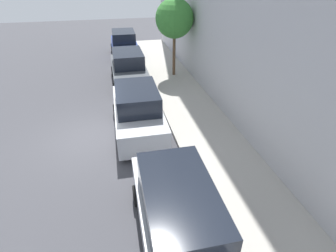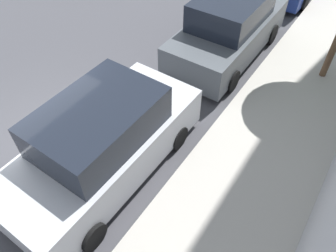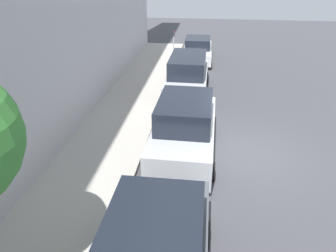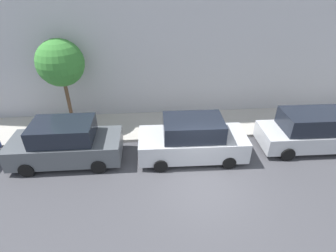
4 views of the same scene
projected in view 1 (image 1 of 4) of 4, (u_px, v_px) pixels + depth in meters
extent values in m
plane|color=#424247|center=(90.00, 137.00, 11.26)|extent=(60.00, 60.00, 0.00)
cube|color=#B2ADA3|center=(199.00, 123.00, 12.14)|extent=(2.85, 32.00, 0.15)
cube|color=#B7BABF|center=(179.00, 224.00, 6.69)|extent=(1.96, 4.92, 0.84)
cube|color=black|center=(179.00, 201.00, 6.25)|extent=(1.71, 3.12, 0.84)
cylinder|color=black|center=(137.00, 196.00, 7.95)|extent=(0.22, 0.64, 0.64)
cylinder|color=black|center=(194.00, 186.00, 8.29)|extent=(0.22, 0.64, 0.64)
cube|color=#B7BABF|center=(138.00, 116.00, 11.44)|extent=(2.05, 4.83, 0.96)
cube|color=black|center=(137.00, 97.00, 10.98)|extent=(1.77, 2.63, 0.80)
cylinder|color=black|center=(116.00, 110.00, 12.72)|extent=(0.22, 0.60, 0.60)
cylinder|color=black|center=(153.00, 106.00, 13.06)|extent=(0.22, 0.60, 0.60)
cylinder|color=black|center=(120.00, 145.00, 10.24)|extent=(0.22, 0.60, 0.60)
cylinder|color=black|center=(166.00, 139.00, 10.59)|extent=(0.22, 0.60, 0.60)
cube|color=#4C5156|center=(129.00, 72.00, 16.14)|extent=(1.96, 4.80, 0.96)
cube|color=black|center=(128.00, 58.00, 15.68)|extent=(1.73, 2.60, 0.80)
cylinder|color=black|center=(113.00, 71.00, 17.40)|extent=(0.22, 0.64, 0.64)
cylinder|color=black|center=(141.00, 69.00, 17.75)|extent=(0.22, 0.64, 0.64)
cylinder|color=black|center=(116.00, 89.00, 14.92)|extent=(0.22, 0.64, 0.64)
cylinder|color=black|center=(148.00, 86.00, 15.27)|extent=(0.22, 0.64, 0.64)
cube|color=navy|center=(124.00, 48.00, 21.05)|extent=(2.07, 4.84, 0.96)
cube|color=black|center=(123.00, 36.00, 20.59)|extent=(1.79, 2.64, 0.80)
cylinder|color=black|center=(112.00, 48.00, 22.30)|extent=(0.22, 0.71, 0.71)
cylinder|color=black|center=(134.00, 47.00, 22.65)|extent=(0.22, 0.71, 0.71)
cylinder|color=black|center=(114.00, 58.00, 19.82)|extent=(0.22, 0.71, 0.71)
cylinder|color=black|center=(138.00, 56.00, 20.17)|extent=(0.22, 0.71, 0.71)
cylinder|color=brown|center=(174.00, 53.00, 16.63)|extent=(0.18, 0.18, 2.85)
sphere|color=#387F33|center=(174.00, 19.00, 15.56)|extent=(2.28, 2.28, 2.28)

